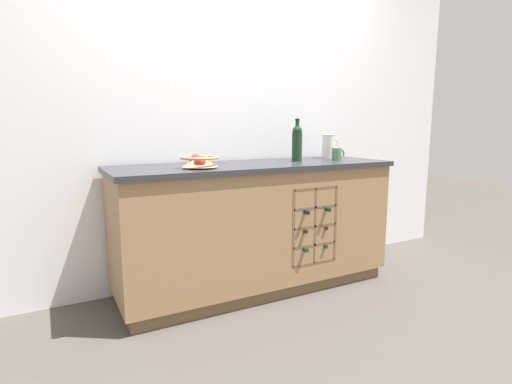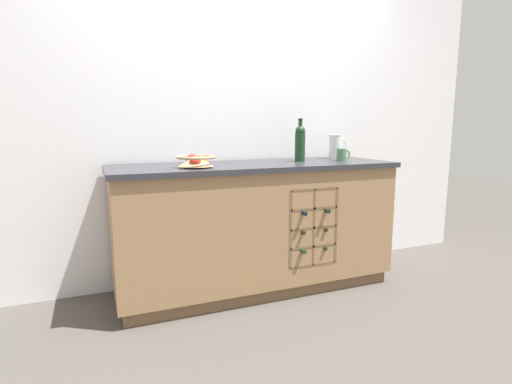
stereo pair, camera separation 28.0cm
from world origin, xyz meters
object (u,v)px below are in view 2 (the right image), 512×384
at_px(white_pitcher, 336,146).
at_px(ceramic_mug, 342,155).
at_px(standing_wine_bottle, 300,142).
at_px(fruit_bowl, 196,160).

height_order(white_pitcher, ceramic_mug, white_pitcher).
xyz_separation_m(ceramic_mug, standing_wine_bottle, (-0.31, 0.09, 0.09)).
bearing_deg(ceramic_mug, white_pitcher, 68.89).
bearing_deg(fruit_bowl, standing_wine_bottle, 9.92).
xyz_separation_m(white_pitcher, ceramic_mug, (-0.08, -0.20, -0.05)).
bearing_deg(standing_wine_bottle, ceramic_mug, -16.19).
xyz_separation_m(fruit_bowl, ceramic_mug, (1.12, 0.05, 0.00)).
relative_size(ceramic_mug, standing_wine_bottle, 0.36).
relative_size(white_pitcher, ceramic_mug, 1.72).
bearing_deg(white_pitcher, ceramic_mug, -111.11).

